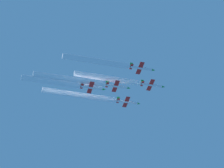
{
  "coord_description": "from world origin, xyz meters",
  "views": [
    {
      "loc": [
        220.42,
        -63.04,
        1.64
      ],
      "look_at": [
        -0.04,
        -11.26,
        186.6
      ],
      "focal_mm": 92.64,
      "sensor_mm": 36.0,
      "label": 1
    }
  ],
  "objects_px": {
    "jet_left_wingman": "(128,102)",
    "jet_right_wingman": "(142,68)",
    "jet_high_trail": "(92,88)",
    "jet_lead": "(152,85)",
    "jet_slot": "(117,86)"
  },
  "relations": [
    {
      "from": "jet_left_wingman",
      "to": "jet_high_trail",
      "type": "height_order",
      "value": "jet_left_wingman"
    },
    {
      "from": "jet_high_trail",
      "to": "jet_slot",
      "type": "bearing_deg",
      "value": 85.81
    },
    {
      "from": "jet_lead",
      "to": "jet_left_wingman",
      "type": "bearing_deg",
      "value": -144.77
    },
    {
      "from": "jet_lead",
      "to": "jet_left_wingman",
      "type": "distance_m",
      "value": 16.82
    },
    {
      "from": "jet_lead",
      "to": "jet_right_wingman",
      "type": "xyz_separation_m",
      "value": [
        14.33,
        -9.68,
        -2.42
      ]
    },
    {
      "from": "jet_right_wingman",
      "to": "jet_high_trail",
      "type": "xyz_separation_m",
      "value": [
        -14.52,
        -21.79,
        -4.95
      ]
    },
    {
      "from": "jet_left_wingman",
      "to": "jet_right_wingman",
      "type": "relative_size",
      "value": 1.0
    },
    {
      "from": "jet_lead",
      "to": "jet_slot",
      "type": "distance_m",
      "value": 19.42
    },
    {
      "from": "jet_lead",
      "to": "jet_slot",
      "type": "xyz_separation_m",
      "value": [
        0.74,
        -18.77,
        -4.89
      ]
    },
    {
      "from": "jet_lead",
      "to": "jet_right_wingman",
      "type": "relative_size",
      "value": 1.0
    },
    {
      "from": "jet_right_wingman",
      "to": "jet_slot",
      "type": "height_order",
      "value": "jet_right_wingman"
    },
    {
      "from": "jet_lead",
      "to": "jet_right_wingman",
      "type": "bearing_deg",
      "value": -34.05
    },
    {
      "from": "jet_slot",
      "to": "jet_high_trail",
      "type": "xyz_separation_m",
      "value": [
        -0.93,
        -12.7,
        -2.47
      ]
    },
    {
      "from": "jet_right_wingman",
      "to": "jet_high_trail",
      "type": "distance_m",
      "value": 26.65
    },
    {
      "from": "jet_slot",
      "to": "jet_left_wingman",
      "type": "bearing_deg",
      "value": 147.31
    }
  ]
}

